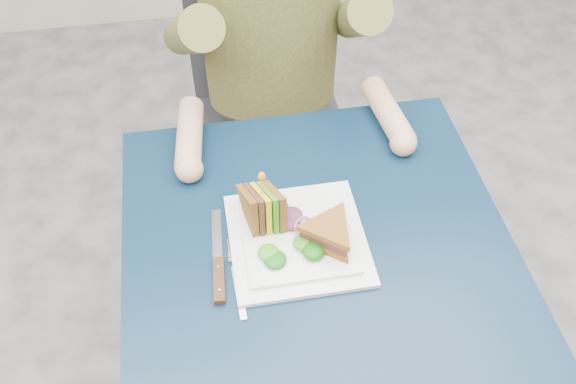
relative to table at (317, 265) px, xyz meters
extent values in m
cube|color=black|center=(0.00, 0.00, 0.06)|extent=(0.75, 0.75, 0.03)
cylinder|color=#595B5E|center=(-0.32, 0.32, -0.30)|extent=(0.04, 0.04, 0.70)
cylinder|color=#595B5E|center=(0.32, 0.32, -0.30)|extent=(0.04, 0.04, 0.70)
cube|color=#47474C|center=(0.00, 0.62, -0.20)|extent=(0.42, 0.40, 0.04)
cube|color=#47474C|center=(0.00, 0.80, 0.05)|extent=(0.42, 0.03, 0.46)
cylinder|color=#47474C|center=(-0.18, 0.45, -0.44)|extent=(0.02, 0.02, 0.43)
cylinder|color=#47474C|center=(0.18, 0.45, -0.44)|extent=(0.02, 0.02, 0.43)
cylinder|color=#47474C|center=(-0.18, 0.79, -0.44)|extent=(0.02, 0.02, 0.43)
cylinder|color=#47474C|center=(0.18, 0.79, -0.44)|extent=(0.02, 0.02, 0.43)
cylinder|color=#4C4A22|center=(0.00, 0.60, 0.22)|extent=(0.34, 0.34, 0.52)
cylinder|color=brown|center=(-0.20, 0.51, 0.23)|extent=(0.15, 0.39, 0.31)
cylinder|color=tan|center=(-0.23, 0.31, 0.11)|extent=(0.08, 0.20, 0.06)
sphere|color=tan|center=(-0.23, 0.21, 0.11)|extent=(0.06, 0.06, 0.06)
cylinder|color=brown|center=(0.20, 0.51, 0.23)|extent=(0.15, 0.39, 0.31)
cylinder|color=tan|center=(0.23, 0.31, 0.11)|extent=(0.08, 0.20, 0.06)
sphere|color=tan|center=(0.23, 0.21, 0.11)|extent=(0.06, 0.06, 0.06)
cube|color=white|center=(-0.04, 0.01, 0.08)|extent=(0.26, 0.26, 0.01)
cube|color=white|center=(-0.04, 0.01, 0.09)|extent=(0.21, 0.21, 0.01)
cube|color=silver|center=(-0.16, -0.09, 0.08)|extent=(0.02, 0.12, 0.00)
cube|color=silver|center=(-0.16, -0.01, 0.08)|extent=(0.02, 0.02, 0.00)
cube|color=silver|center=(-0.17, 0.02, 0.08)|extent=(0.00, 0.03, 0.00)
cube|color=silver|center=(-0.17, 0.02, 0.08)|extent=(0.00, 0.03, 0.00)
cube|color=silver|center=(-0.16, 0.02, 0.08)|extent=(0.00, 0.03, 0.00)
cube|color=silver|center=(-0.16, 0.02, 0.08)|extent=(0.00, 0.03, 0.00)
cube|color=silver|center=(-0.19, 0.04, 0.08)|extent=(0.03, 0.14, 0.00)
cube|color=black|center=(-0.20, -0.06, 0.09)|extent=(0.03, 0.10, 0.01)
cylinder|color=silver|center=(-0.20, -0.03, 0.09)|extent=(0.01, 0.01, 0.00)
cylinder|color=silver|center=(-0.20, -0.08, 0.09)|extent=(0.01, 0.01, 0.00)
cylinder|color=tan|center=(-0.10, 0.05, 0.20)|extent=(0.01, 0.01, 0.06)
ellipsoid|color=orange|center=(-0.10, 0.05, 0.23)|extent=(0.01, 0.01, 0.02)
torus|color=#9E4C7A|center=(-0.02, 0.01, 0.11)|extent=(0.04, 0.04, 0.02)
camera|label=1|loc=(-0.18, -0.69, 1.03)|focal=38.00mm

